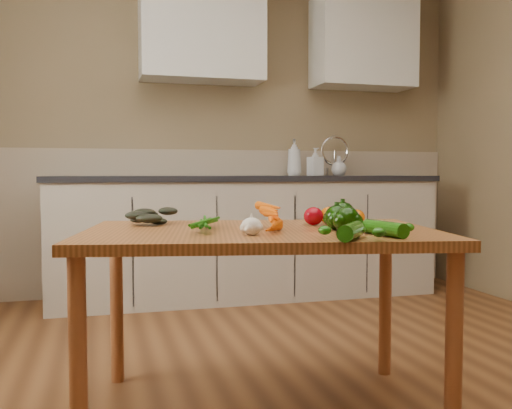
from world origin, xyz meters
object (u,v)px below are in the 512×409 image
object	(u,v)px
leafy_greens	(151,214)
garlic_bulb	(252,226)
table	(261,250)
pepper_c	(347,220)
tomato_a	(313,216)
tomato_c	(356,217)
zucchini_a	(385,228)
tomato_b	(330,216)
pepper_a	(337,218)
zucchini_b	(351,231)
soap_bottle_a	(294,157)
carrot_bunch	(251,221)
soap_bottle_b	(315,162)
soap_bottle_c	(339,166)
pepper_b	(343,215)

from	to	relation	value
leafy_greens	garlic_bulb	xyz separation A→B (m)	(0.30, -0.48, -0.02)
table	leafy_greens	bearing A→B (deg)	154.34
pepper_c	tomato_a	xyz separation A→B (m)	(-0.02, 0.30, -0.01)
pepper_c	tomato_c	size ratio (longest dim) A/B	1.33
garlic_bulb	tomato_c	size ratio (longest dim) A/B	1.05
zucchini_a	leafy_greens	bearing A→B (deg)	139.56
table	leafy_greens	size ratio (longest dim) A/B	7.72
leafy_greens	tomato_b	bearing A→B (deg)	-14.35
pepper_a	zucchini_b	size ratio (longest dim) A/B	0.52
garlic_bulb	leafy_greens	bearing A→B (deg)	121.85
soap_bottle_a	carrot_bunch	bearing A→B (deg)	-90.18
soap_bottle_a	pepper_a	bearing A→B (deg)	-82.21
soap_bottle_b	soap_bottle_c	xyz separation A→B (m)	(0.21, 0.02, -0.03)
pepper_b	zucchini_a	distance (m)	0.29
soap_bottle_b	pepper_c	world-z (taller)	soap_bottle_b
soap_bottle_b	leafy_greens	size ratio (longest dim) A/B	1.14
soap_bottle_a	soap_bottle_c	size ratio (longest dim) A/B	1.85
soap_bottle_a	pepper_a	size ratio (longest dim) A/B	3.13
soap_bottle_a	pepper_b	bearing A→B (deg)	-81.44
pepper_b	pepper_c	world-z (taller)	pepper_b
soap_bottle_b	pepper_a	bearing A→B (deg)	-121.64
soap_bottle_c	leafy_greens	distance (m)	2.43
table	tomato_c	world-z (taller)	tomato_c
zucchini_b	soap_bottle_a	bearing A→B (deg)	74.79
tomato_a	tomato_c	world-z (taller)	tomato_a
soap_bottle_c	tomato_c	xyz separation A→B (m)	(-0.80, -2.01, -0.24)
table	soap_bottle_c	world-z (taller)	soap_bottle_c
pepper_a	pepper_c	size ratio (longest dim) A/B	0.99
carrot_bunch	tomato_b	xyz separation A→B (m)	(0.37, 0.12, 0.00)
pepper_a	zucchini_b	bearing A→B (deg)	-105.07
carrot_bunch	zucchini_b	xyz separation A→B (m)	(0.23, -0.39, -0.01)
soap_bottle_b	pepper_a	size ratio (longest dim) A/B	2.35
pepper_a	pepper_b	distance (m)	0.06
tomato_b	tomato_c	xyz separation A→B (m)	(0.11, -0.03, -0.01)
soap_bottle_a	garlic_bulb	distance (m)	2.55
soap_bottle_a	carrot_bunch	xyz separation A→B (m)	(-0.92, -2.15, -0.30)
soap_bottle_a	zucchini_a	bearing A→B (deg)	-79.21
tomato_a	pepper_b	bearing A→B (deg)	-68.12
pepper_a	tomato_a	world-z (taller)	pepper_a
garlic_bulb	tomato_c	xyz separation A→B (m)	(0.52, 0.27, 0.00)
pepper_a	zucchini_a	world-z (taller)	pepper_a
tomato_c	soap_bottle_b	bearing A→B (deg)	73.41
leafy_greens	garlic_bulb	distance (m)	0.57
carrot_bunch	tomato_c	world-z (taller)	carrot_bunch
garlic_bulb	tomato_b	size ratio (longest dim) A/B	0.88
soap_bottle_c	carrot_bunch	distance (m)	2.46
garlic_bulb	pepper_a	size ratio (longest dim) A/B	0.79
table	pepper_a	xyz separation A→B (m)	(0.27, -0.09, 0.12)
table	soap_bottle_c	bearing A→B (deg)	70.19
pepper_a	pepper_b	size ratio (longest dim) A/B	0.91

